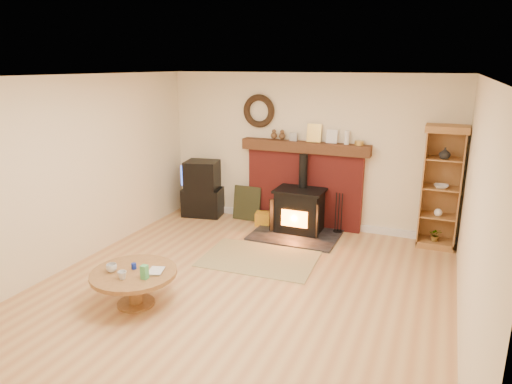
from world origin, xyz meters
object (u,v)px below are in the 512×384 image
at_px(tv_unit, 203,190).
at_px(curio_cabinet, 441,187).
at_px(coffee_table, 134,278).
at_px(wood_stove, 299,212).

relative_size(tv_unit, curio_cabinet, 0.55).
bearing_deg(coffee_table, tv_unit, 105.45).
distance_m(tv_unit, curio_cabinet, 4.09).
bearing_deg(tv_unit, coffee_table, -74.55).
bearing_deg(curio_cabinet, coffee_table, -133.86).
xyz_separation_m(tv_unit, coffee_table, (0.89, -3.22, -0.15)).
relative_size(wood_stove, curio_cabinet, 0.75).
relative_size(wood_stove, tv_unit, 1.36).
distance_m(wood_stove, curio_cabinet, 2.23).
bearing_deg(wood_stove, curio_cabinet, 7.45).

